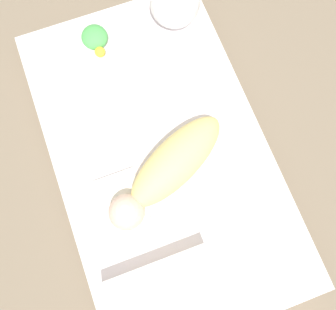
{
  "coord_description": "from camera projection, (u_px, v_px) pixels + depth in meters",
  "views": [
    {
      "loc": [
        0.41,
        -0.12,
        1.56
      ],
      "look_at": [
        0.04,
        0.02,
        0.17
      ],
      "focal_mm": 42.0,
      "sensor_mm": 36.0,
      "label": 1
    }
  ],
  "objects": [
    {
      "name": "ground_plane",
      "position": [
        161.0,
        160.0,
        1.62
      ],
      "size": [
        12.0,
        12.0,
        0.0
      ],
      "primitive_type": "plane",
      "color": "#7A6B56"
    },
    {
      "name": "bed_mattress",
      "position": [
        160.0,
        156.0,
        1.56
      ],
      "size": [
        1.36,
        0.8,
        0.12
      ],
      "color": "white",
      "rests_on": "ground_plane"
    },
    {
      "name": "burp_cloth",
      "position": [
        123.0,
        204.0,
        1.44
      ],
      "size": [
        0.23,
        0.16,
        0.02
      ],
      "color": "white",
      "rests_on": "bed_mattress"
    },
    {
      "name": "swaddled_baby",
      "position": [
        168.0,
        169.0,
        1.41
      ],
      "size": [
        0.35,
        0.53,
        0.14
      ],
      "rotation": [
        0.0,
        0.0,
        5.17
      ],
      "color": "#EFDB7F",
      "rests_on": "bed_mattress"
    },
    {
      "name": "turtle_plush",
      "position": [
        95.0,
        38.0,
        1.6
      ],
      "size": [
        0.15,
        0.11,
        0.07
      ],
      "color": "#51B756",
      "rests_on": "bed_mattress"
    }
  ]
}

